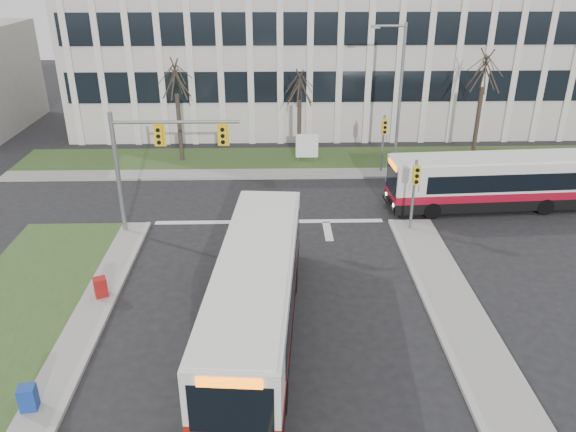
{
  "coord_description": "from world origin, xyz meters",
  "views": [
    {
      "loc": [
        0.34,
        -18.56,
        12.74
      ],
      "look_at": [
        0.91,
        4.6,
        2.0
      ],
      "focal_mm": 35.0,
      "sensor_mm": 36.0,
      "label": 1
    }
  ],
  "objects_px": {
    "bus_main": "(257,297)",
    "newspaper_box_red": "(101,289)",
    "streetlight": "(398,90)",
    "directory_sign": "(307,146)",
    "bus_cross": "(490,183)",
    "newspaper_box_blue": "(29,400)"
  },
  "relations": [
    {
      "from": "streetlight",
      "to": "bus_main",
      "type": "xyz_separation_m",
      "value": [
        -8.4,
        -17.65,
        -3.58
      ]
    },
    {
      "from": "directory_sign",
      "to": "bus_main",
      "type": "height_order",
      "value": "bus_main"
    },
    {
      "from": "bus_cross",
      "to": "newspaper_box_red",
      "type": "bearing_deg",
      "value": -68.8
    },
    {
      "from": "newspaper_box_blue",
      "to": "newspaper_box_red",
      "type": "bearing_deg",
      "value": 78.25
    },
    {
      "from": "bus_main",
      "to": "newspaper_box_red",
      "type": "xyz_separation_m",
      "value": [
        -6.43,
        2.51,
        -1.14
      ]
    },
    {
      "from": "bus_cross",
      "to": "newspaper_box_blue",
      "type": "xyz_separation_m",
      "value": [
        -19.34,
        -14.93,
        -1.0
      ]
    },
    {
      "from": "streetlight",
      "to": "directory_sign",
      "type": "height_order",
      "value": "streetlight"
    },
    {
      "from": "bus_main",
      "to": "newspaper_box_blue",
      "type": "relative_size",
      "value": 12.73
    },
    {
      "from": "streetlight",
      "to": "newspaper_box_blue",
      "type": "distance_m",
      "value": 26.74
    },
    {
      "from": "directory_sign",
      "to": "bus_main",
      "type": "bearing_deg",
      "value": -98.62
    },
    {
      "from": "bus_cross",
      "to": "newspaper_box_blue",
      "type": "distance_m",
      "value": 24.46
    },
    {
      "from": "newspaper_box_red",
      "to": "bus_main",
      "type": "bearing_deg",
      "value": -45.72
    },
    {
      "from": "streetlight",
      "to": "newspaper_box_red",
      "type": "xyz_separation_m",
      "value": [
        -14.83,
        -15.14,
        -4.72
      ]
    },
    {
      "from": "bus_main",
      "to": "streetlight",
      "type": "bearing_deg",
      "value": 69.25
    },
    {
      "from": "newspaper_box_blue",
      "to": "newspaper_box_red",
      "type": "xyz_separation_m",
      "value": [
        0.45,
        6.28,
        0.0
      ]
    },
    {
      "from": "streetlight",
      "to": "directory_sign",
      "type": "bearing_deg",
      "value": 166.77
    },
    {
      "from": "directory_sign",
      "to": "bus_main",
      "type": "distance_m",
      "value": 19.17
    },
    {
      "from": "bus_main",
      "to": "bus_cross",
      "type": "xyz_separation_m",
      "value": [
        12.47,
        11.16,
        -0.14
      ]
    },
    {
      "from": "bus_main",
      "to": "newspaper_box_red",
      "type": "height_order",
      "value": "bus_main"
    },
    {
      "from": "directory_sign",
      "to": "newspaper_box_blue",
      "type": "height_order",
      "value": "directory_sign"
    },
    {
      "from": "streetlight",
      "to": "newspaper_box_blue",
      "type": "xyz_separation_m",
      "value": [
        -15.28,
        -21.43,
        -4.72
      ]
    },
    {
      "from": "directory_sign",
      "to": "newspaper_box_red",
      "type": "distance_m",
      "value": 18.91
    }
  ]
}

